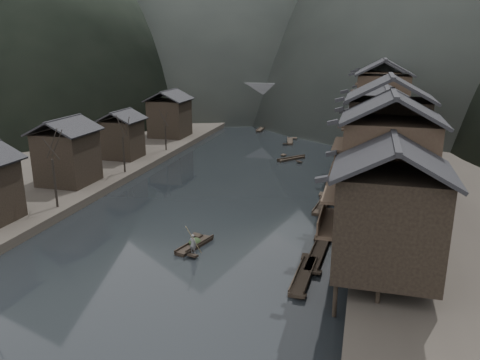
% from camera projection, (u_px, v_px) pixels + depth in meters
% --- Properties ---
extents(water, '(300.00, 300.00, 0.00)m').
position_uv_depth(water, '(194.00, 237.00, 45.34)').
color(water, black).
rests_on(water, ground).
extents(left_bank, '(40.00, 200.00, 1.20)m').
position_uv_depth(left_bank, '(97.00, 136.00, 91.01)').
color(left_bank, '#2D2823').
rests_on(left_bank, ground).
extents(stilt_houses, '(9.00, 67.60, 16.17)m').
position_uv_depth(stilt_houses, '(383.00, 121.00, 56.76)').
color(stilt_houses, black).
rests_on(stilt_houses, ground).
extents(left_houses, '(8.10, 53.20, 8.73)m').
position_uv_depth(left_houses, '(109.00, 132.00, 67.52)').
color(left_houses, black).
rests_on(left_houses, left_bank).
extents(bare_trees, '(3.89, 44.72, 7.78)m').
position_uv_depth(bare_trees, '(67.00, 148.00, 52.71)').
color(bare_trees, black).
rests_on(bare_trees, left_bank).
extents(moored_sampans, '(2.88, 48.15, 0.47)m').
position_uv_depth(moored_sampans, '(329.00, 200.00, 55.32)').
color(moored_sampans, black).
rests_on(moored_sampans, water).
extents(midriver_boats, '(13.15, 43.91, 0.45)m').
position_uv_depth(midriver_boats, '(288.00, 135.00, 94.12)').
color(midriver_boats, black).
rests_on(midriver_boats, water).
extents(stone_bridge, '(40.00, 6.00, 9.00)m').
position_uv_depth(stone_bridge, '(301.00, 100.00, 110.55)').
color(stone_bridge, '#4C4C4F').
rests_on(stone_bridge, ground).
extents(hero_sampan, '(2.28, 5.06, 0.44)m').
position_uv_depth(hero_sampan, '(195.00, 245.00, 42.97)').
color(hero_sampan, black).
rests_on(hero_sampan, water).
extents(cargo_heap, '(1.11, 1.45, 0.66)m').
position_uv_depth(cargo_heap, '(195.00, 238.00, 43.03)').
color(cargo_heap, black).
rests_on(cargo_heap, hero_sampan).
extents(boatman, '(0.73, 0.56, 1.80)m').
position_uv_depth(boatman, '(193.00, 241.00, 40.96)').
color(boatman, '#5B5B5E').
rests_on(boatman, hero_sampan).
extents(bamboo_pole, '(0.98, 1.86, 3.60)m').
position_uv_depth(bamboo_pole, '(194.00, 213.00, 40.15)').
color(bamboo_pole, '#8C7A51').
rests_on(bamboo_pole, boatman).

